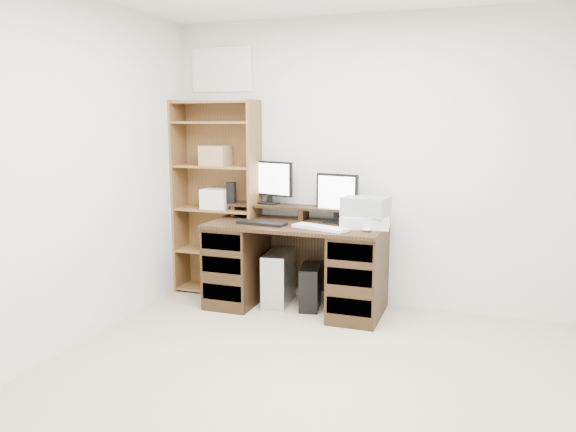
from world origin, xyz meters
The scene contains 14 objects.
room centered at (0.00, 0.00, 1.25)m, with size 3.54×4.04×2.54m.
desk centered at (-0.50, 1.64, 0.39)m, with size 1.50×0.70×0.75m.
riser_shelf centered at (-0.50, 1.85, 0.84)m, with size 1.40×0.22×0.12m.
monitor_wide centered at (-0.84, 1.88, 1.09)m, with size 0.48×0.18×0.39m.
monitor_small centered at (-0.19, 1.81, 0.98)m, with size 0.38×0.18×0.42m.
speaker centered at (-1.19, 1.82, 0.97)m, with size 0.08×0.08×0.19m, color black.
keyboard_black centered at (-0.76, 1.51, 0.76)m, with size 0.42×0.14×0.02m, color black.
keyboard_white centered at (-0.24, 1.48, 0.76)m, with size 0.48×0.14×0.02m, color white.
mouse centered at (0.14, 1.50, 0.77)m, with size 0.08×0.05×0.03m, color silver.
printer centered at (0.09, 1.68, 0.80)m, with size 0.39×0.29×0.10m, color beige.
basket centered at (0.09, 1.68, 0.92)m, with size 0.36×0.26×0.15m, color gray.
tower_silver centered at (-0.69, 1.72, 0.23)m, with size 0.21×0.47×0.47m, color #ADAFB4.
tower_black centered at (-0.39, 1.69, 0.19)m, with size 0.23×0.40×0.37m.
bookshelf centered at (-1.35, 1.86, 0.92)m, with size 0.80×0.30×1.80m.
Camera 1 is at (1.01, -2.82, 1.63)m, focal length 35.00 mm.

